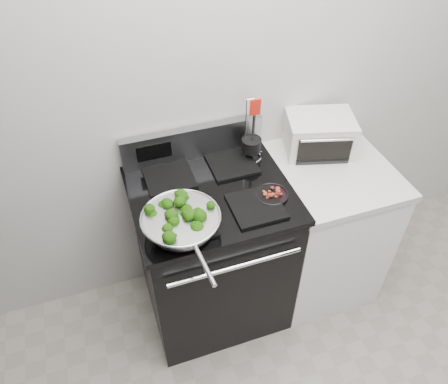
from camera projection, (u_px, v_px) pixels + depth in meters
name	position (u px, v px, depth m)	size (l,w,h in m)	color
back_wall	(246.00, 77.00, 2.18)	(4.00, 0.02, 2.70)	beige
gas_range	(212.00, 252.00, 2.46)	(0.79, 0.69, 1.13)	black
counter	(321.00, 226.00, 2.64)	(0.62, 0.68, 0.92)	white
skillet	(181.00, 222.00, 1.92)	(0.36, 0.57, 0.08)	silver
broccoli_pile	(181.00, 218.00, 1.91)	(0.28, 0.28, 0.10)	black
bacon_plate	(272.00, 193.00, 2.11)	(0.16, 0.16, 0.04)	black
utensil_holder	(251.00, 148.00, 2.30)	(0.12, 0.12, 0.36)	silver
toaster_oven	(319.00, 134.00, 2.38)	(0.41, 0.35, 0.20)	beige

